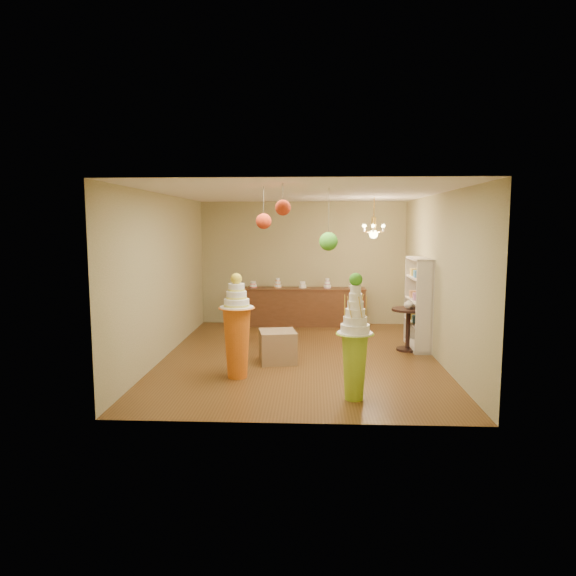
{
  "coord_description": "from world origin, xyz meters",
  "views": [
    {
      "loc": [
        0.21,
        -9.35,
        2.45
      ],
      "look_at": [
        -0.22,
        0.0,
        1.29
      ],
      "focal_mm": 32.0,
      "sensor_mm": 36.0,
      "label": 1
    }
  ],
  "objects_px": {
    "pedestal_green": "(355,350)",
    "sideboard": "(302,306)",
    "pedestal_orange": "(237,334)",
    "round_table": "(408,323)"
  },
  "relations": [
    {
      "from": "pedestal_green",
      "to": "sideboard",
      "type": "bearing_deg",
      "value": 98.81
    },
    {
      "from": "pedestal_orange",
      "to": "round_table",
      "type": "relative_size",
      "value": 2.04
    },
    {
      "from": "pedestal_green",
      "to": "sideboard",
      "type": "relative_size",
      "value": 0.59
    },
    {
      "from": "pedestal_orange",
      "to": "round_table",
      "type": "distance_m",
      "value": 3.63
    },
    {
      "from": "round_table",
      "to": "pedestal_green",
      "type": "bearing_deg",
      "value": -113.84
    },
    {
      "from": "pedestal_green",
      "to": "sideboard",
      "type": "xyz_separation_m",
      "value": [
        -0.82,
        5.3,
        -0.23
      ]
    },
    {
      "from": "pedestal_green",
      "to": "pedestal_orange",
      "type": "relative_size",
      "value": 1.06
    },
    {
      "from": "sideboard",
      "to": "pedestal_green",
      "type": "bearing_deg",
      "value": -81.19
    },
    {
      "from": "pedestal_green",
      "to": "sideboard",
      "type": "height_order",
      "value": "pedestal_green"
    },
    {
      "from": "pedestal_green",
      "to": "round_table",
      "type": "relative_size",
      "value": 2.16
    }
  ]
}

